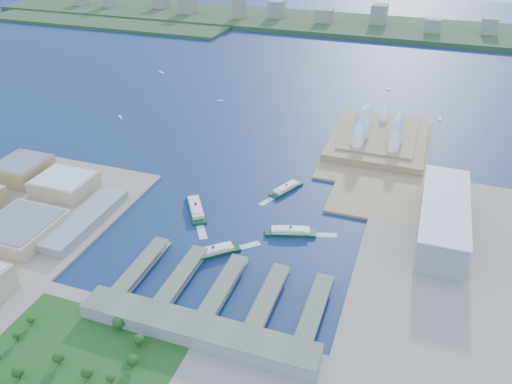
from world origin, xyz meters
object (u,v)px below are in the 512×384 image
at_px(ferry_c, 213,250).
at_px(opera_house, 381,123).
at_px(ferry_b, 286,187).
at_px(ferry_a, 196,207).
at_px(ferry_d, 290,230).
at_px(toaster_building, 443,218).

bearing_deg(ferry_c, opera_house, -63.01).
bearing_deg(ferry_b, ferry_a, -112.06).
bearing_deg(ferry_a, ferry_c, -86.12).
distance_m(ferry_c, ferry_d, 85.75).
relative_size(ferry_b, ferry_d, 0.92).
distance_m(ferry_a, ferry_c, 82.33).
bearing_deg(ferry_d, toaster_building, -87.30).
xyz_separation_m(toaster_building, ferry_c, (-211.18, -110.39, -15.40)).
bearing_deg(ferry_c, ferry_b, -54.91).
bearing_deg(opera_house, toaster_building, -65.77).
height_order(opera_house, ferry_c, opera_house).
distance_m(toaster_building, ferry_d, 157.98).
relative_size(opera_house, ferry_c, 3.34).
xyz_separation_m(opera_house, ferry_c, (-121.18, -310.39, -26.90)).
xyz_separation_m(ferry_c, ferry_d, (62.81, 58.38, -0.07)).
distance_m(toaster_building, ferry_b, 181.24).
height_order(ferry_c, ferry_d, ferry_c).
distance_m(opera_house, ferry_a, 299.91).
relative_size(ferry_a, ferry_b, 1.21).
bearing_deg(toaster_building, ferry_a, -170.24).
height_order(toaster_building, ferry_d, toaster_building).
distance_m(ferry_a, ferry_d, 112.94).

